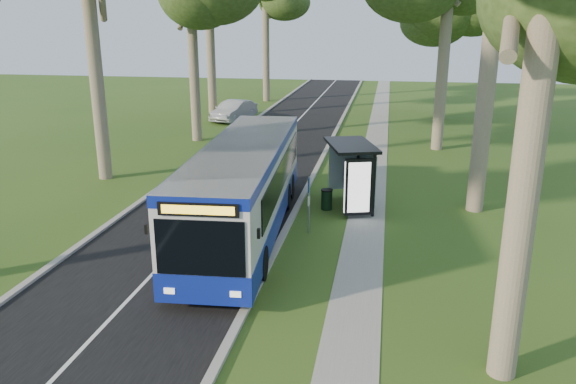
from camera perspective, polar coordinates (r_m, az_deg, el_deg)
name	(u,v)px	position (r m, az deg, el deg)	size (l,w,h in m)	color
ground	(275,252)	(19.76, -1.32, -6.13)	(120.00, 120.00, 0.00)	#30551A
road	(247,174)	(29.73, -4.15, 1.84)	(7.00, 100.00, 0.02)	black
kerb_east	(313,176)	(29.08, 2.55, 1.62)	(0.25, 100.00, 0.12)	#9E9B93
kerb_west	(184,170)	(30.75, -10.49, 2.20)	(0.25, 100.00, 0.12)	#9E9B93
centre_line	(247,174)	(29.73, -4.15, 1.86)	(0.12, 100.00, 0.01)	white
footpath	(371,180)	(28.87, 8.47, 1.24)	(1.50, 100.00, 0.02)	gray
bus	(245,188)	(21.00, -4.42, 0.39)	(3.58, 13.10, 3.43)	silver
bus_stop_sign	(309,198)	(21.05, 2.13, -0.59)	(0.08, 0.31, 2.22)	gray
bus_shelter	(353,165)	(23.59, 6.66, 2.71)	(2.65, 3.64, 2.81)	black
litter_bin	(327,199)	(24.05, 3.95, -0.74)	(0.51, 0.51, 0.89)	black
car_white	(229,109)	(46.55, -5.97, 8.34)	(1.95, 4.86, 1.65)	silver
car_silver	(235,111)	(45.98, -5.45, 8.22)	(1.72, 4.92, 1.62)	#A2A6AA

